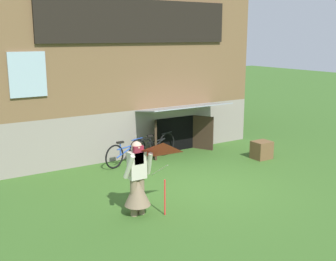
{
  "coord_description": "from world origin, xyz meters",
  "views": [
    {
      "loc": [
        -5.76,
        -7.59,
        3.48
      ],
      "look_at": [
        -0.34,
        0.95,
        1.21
      ],
      "focal_mm": 45.3,
      "sensor_mm": 36.0,
      "label": 1
    }
  ],
  "objects_px": {
    "bicycle_black": "(156,146)",
    "kite": "(163,163)",
    "wooden_crate": "(262,150)",
    "person": "(137,185)",
    "bicycle_blue": "(126,153)"
  },
  "relations": [
    {
      "from": "bicycle_black",
      "to": "bicycle_blue",
      "type": "distance_m",
      "value": 1.03
    },
    {
      "from": "kite",
      "to": "wooden_crate",
      "type": "distance_m",
      "value": 5.2
    },
    {
      "from": "bicycle_blue",
      "to": "wooden_crate",
      "type": "distance_m",
      "value": 3.9
    },
    {
      "from": "bicycle_black",
      "to": "kite",
      "type": "bearing_deg",
      "value": -135.22
    },
    {
      "from": "person",
      "to": "wooden_crate",
      "type": "distance_m",
      "value": 5.17
    },
    {
      "from": "kite",
      "to": "wooden_crate",
      "type": "height_order",
      "value": "kite"
    },
    {
      "from": "person",
      "to": "bicycle_blue",
      "type": "bearing_deg",
      "value": 77.71
    },
    {
      "from": "kite",
      "to": "wooden_crate",
      "type": "xyz_separation_m",
      "value": [
        4.65,
        2.12,
        -0.91
      ]
    },
    {
      "from": "kite",
      "to": "wooden_crate",
      "type": "relative_size",
      "value": 2.69
    },
    {
      "from": "person",
      "to": "kite",
      "type": "xyz_separation_m",
      "value": [
        0.26,
        -0.56,
        0.54
      ]
    },
    {
      "from": "bicycle_blue",
      "to": "kite",
      "type": "bearing_deg",
      "value": -124.01
    },
    {
      "from": "bicycle_black",
      "to": "wooden_crate",
      "type": "distance_m",
      "value": 3.06
    },
    {
      "from": "kite",
      "to": "wooden_crate",
      "type": "bearing_deg",
      "value": 24.53
    },
    {
      "from": "person",
      "to": "bicycle_blue",
      "type": "distance_m",
      "value": 3.41
    },
    {
      "from": "bicycle_black",
      "to": "wooden_crate",
      "type": "relative_size",
      "value": 2.95
    }
  ]
}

